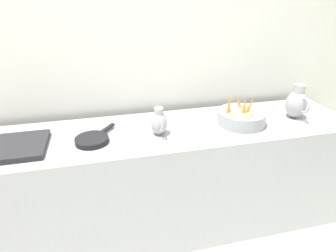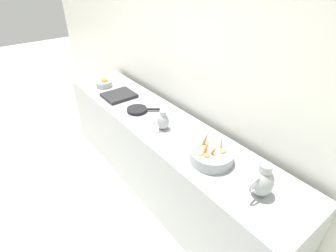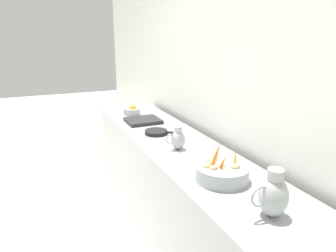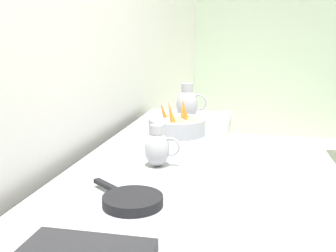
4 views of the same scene
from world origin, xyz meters
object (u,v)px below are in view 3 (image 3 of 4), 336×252
(metal_pitcher_tall, at_px, (273,195))
(skillet_on_counter, at_px, (157,132))
(metal_pitcher_short, at_px, (178,139))
(vegetable_colander, at_px, (222,172))
(orange_bowl, at_px, (132,110))

(metal_pitcher_tall, xyz_separation_m, skillet_on_counter, (0.04, -1.47, -0.10))
(metal_pitcher_short, height_order, skillet_on_counter, metal_pitcher_short)
(metal_pitcher_tall, bearing_deg, vegetable_colander, -88.60)
(orange_bowl, bearing_deg, skillet_on_counter, 89.06)
(orange_bowl, distance_m, skillet_on_counter, 0.80)
(metal_pitcher_tall, height_order, metal_pitcher_short, metal_pitcher_tall)
(vegetable_colander, xyz_separation_m, skillet_on_counter, (0.03, -1.03, -0.04))
(metal_pitcher_tall, relative_size, skillet_on_counter, 0.84)
(metal_pitcher_tall, distance_m, skillet_on_counter, 1.47)
(orange_bowl, bearing_deg, metal_pitcher_tall, 90.76)
(orange_bowl, bearing_deg, vegetable_colander, 90.60)
(vegetable_colander, bearing_deg, metal_pitcher_tall, 91.40)
(skillet_on_counter, bearing_deg, metal_pitcher_tall, 91.68)
(vegetable_colander, height_order, metal_pitcher_short, vegetable_colander)
(metal_pitcher_tall, distance_m, metal_pitcher_short, 1.04)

